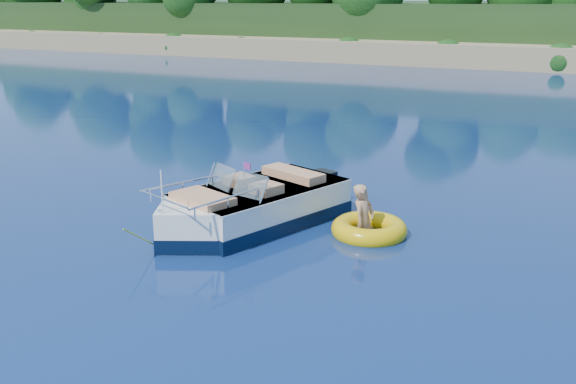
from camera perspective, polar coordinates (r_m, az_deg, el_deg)
ground at (r=10.38m, az=3.42°, el=-8.32°), size 160.00×160.00×0.00m
shoreline at (r=72.66m, az=23.40°, el=12.83°), size 170.00×59.00×6.00m
motorboat at (r=12.87m, az=-3.56°, el=-1.62°), size 2.97×5.01×1.74m
tow_tube at (r=12.59m, az=7.22°, el=-3.31°), size 1.86×1.86×0.39m
boy at (r=12.66m, az=6.76°, el=-3.65°), size 0.48×0.87×1.63m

